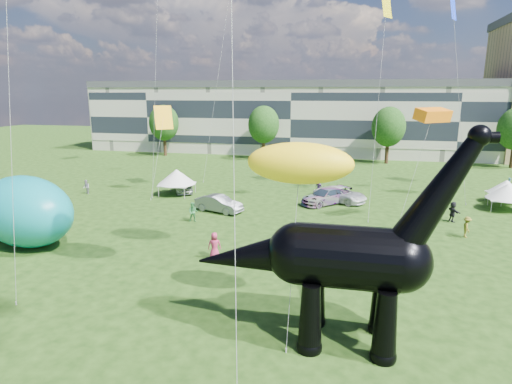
# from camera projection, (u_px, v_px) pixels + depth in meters

# --- Properties ---
(ground) EXTENTS (220.00, 220.00, 0.00)m
(ground) POSITION_uv_depth(u_px,v_px,m) (275.00, 339.00, 19.64)
(ground) COLOR #16330C
(ground) RESTS_ON ground
(terrace_row) EXTENTS (78.00, 11.00, 12.00)m
(terrace_row) POSITION_uv_depth(u_px,v_px,m) (295.00, 120.00, 78.82)
(terrace_row) COLOR beige
(terrace_row) RESTS_ON ground
(tree_far_left) EXTENTS (5.20, 5.20, 9.44)m
(tree_far_left) POSITION_uv_depth(u_px,v_px,m) (164.00, 120.00, 75.12)
(tree_far_left) COLOR #382314
(tree_far_left) RESTS_ON ground
(tree_mid_left) EXTENTS (5.20, 5.20, 9.44)m
(tree_mid_left) POSITION_uv_depth(u_px,v_px,m) (264.00, 122.00, 71.11)
(tree_mid_left) COLOR #382314
(tree_mid_left) RESTS_ON ground
(tree_mid_right) EXTENTS (5.20, 5.20, 9.44)m
(tree_mid_right) POSITION_uv_depth(u_px,v_px,m) (389.00, 124.00, 66.66)
(tree_mid_right) COLOR #382314
(tree_mid_right) RESTS_ON ground
(dinosaur_sculpture) EXTENTS (12.50, 3.46, 10.27)m
(dinosaur_sculpture) POSITION_uv_depth(u_px,v_px,m) (337.00, 260.00, 18.83)
(dinosaur_sculpture) COLOR black
(dinosaur_sculpture) RESTS_ON ground
(car_silver) EXTENTS (3.50, 4.96, 1.57)m
(car_silver) POSITION_uv_depth(u_px,v_px,m) (184.00, 185.00, 48.38)
(car_silver) COLOR #BBBBC0
(car_silver) RESTS_ON ground
(car_grey) EXTENTS (5.01, 3.05, 1.56)m
(car_grey) POSITION_uv_depth(u_px,v_px,m) (219.00, 204.00, 40.45)
(car_grey) COLOR slate
(car_grey) RESTS_ON ground
(car_white) EXTENTS (6.05, 4.78, 1.53)m
(car_white) POSITION_uv_depth(u_px,v_px,m) (340.00, 195.00, 44.14)
(car_white) COLOR white
(car_white) RESTS_ON ground
(car_dark) EXTENTS (5.44, 5.59, 1.61)m
(car_dark) POSITION_uv_depth(u_px,v_px,m) (326.00, 196.00, 43.21)
(car_dark) COLOR #595960
(car_dark) RESTS_ON ground
(gazebo_near) EXTENTS (4.28, 4.28, 2.61)m
(gazebo_near) POSITION_uv_depth(u_px,v_px,m) (508.00, 192.00, 40.77)
(gazebo_near) COLOR white
(gazebo_near) RESTS_ON ground
(gazebo_far) EXTENTS (4.40, 4.40, 2.40)m
(gazebo_far) POSITION_uv_depth(u_px,v_px,m) (506.00, 187.00, 43.46)
(gazebo_far) COLOR white
(gazebo_far) RESTS_ON ground
(gazebo_left) EXTENTS (4.18, 4.18, 2.87)m
(gazebo_left) POSITION_uv_depth(u_px,v_px,m) (177.00, 177.00, 46.87)
(gazebo_left) COLOR silver
(gazebo_left) RESTS_ON ground
(inflatable_teal) EXTENTS (9.46, 7.31, 5.21)m
(inflatable_teal) POSITION_uv_depth(u_px,v_px,m) (26.00, 211.00, 31.20)
(inflatable_teal) COLOR #0B858F
(inflatable_teal) RESTS_ON ground
(visitors) EXTENTS (46.98, 45.39, 1.87)m
(visitors) POSITION_uv_depth(u_px,v_px,m) (288.00, 225.00, 33.82)
(visitors) COLOR brown
(visitors) RESTS_ON ground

